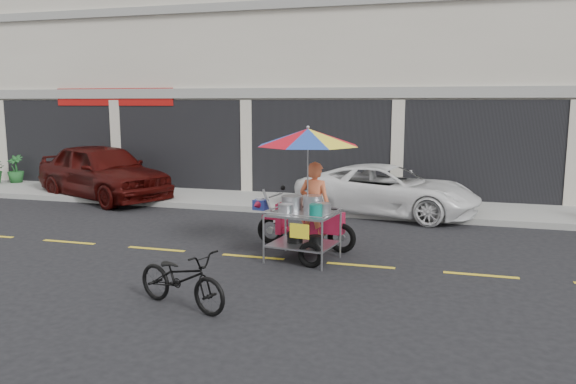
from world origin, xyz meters
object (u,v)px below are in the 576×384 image
(white_pickup, at_px, (388,190))
(maroon_sedan, at_px, (103,171))
(near_bicycle, at_px, (182,278))
(food_vendor_rig, at_px, (309,174))

(white_pickup, bearing_deg, maroon_sedan, 102.15)
(maroon_sedan, xyz_separation_m, near_bicycle, (6.27, -7.41, -0.41))
(maroon_sedan, xyz_separation_m, food_vendor_rig, (7.30, -4.32, 0.70))
(maroon_sedan, distance_m, near_bicycle, 9.71)
(white_pickup, bearing_deg, near_bicycle, 176.88)
(white_pickup, height_order, food_vendor_rig, food_vendor_rig)
(maroon_sedan, relative_size, near_bicycle, 3.04)
(white_pickup, height_order, near_bicycle, white_pickup)
(maroon_sedan, height_order, food_vendor_rig, food_vendor_rig)
(maroon_sedan, bearing_deg, near_bicycle, -115.14)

